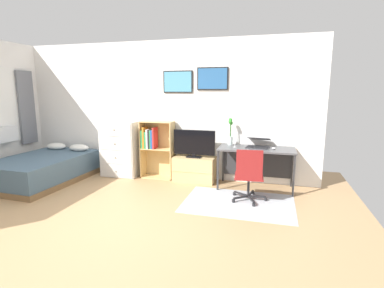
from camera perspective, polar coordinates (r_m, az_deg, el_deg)
ground_plane at (r=4.21m, az=-17.87°, el=-14.64°), size 7.20×7.20×0.00m
wall_back_with_posters at (r=6.00m, az=-5.65°, el=6.62°), size 6.12×0.09×2.70m
area_rug at (r=4.76m, az=8.99°, el=-11.21°), size 1.70×1.20×0.01m
bed at (r=6.41m, az=-26.79°, el=-4.26°), size 1.39×1.99×0.62m
dresser at (r=6.21m, az=-13.67°, el=-0.88°), size 0.74×0.46×1.13m
bookshelf at (r=5.94m, az=-7.24°, el=-0.25°), size 0.66×0.30×1.14m
tv_stand at (r=5.71m, az=0.46°, el=-4.90°), size 0.79×0.41×0.48m
television at (r=5.58m, az=0.41°, el=0.03°), size 0.81×0.16×0.53m
desk at (r=5.42m, az=12.37°, el=-1.97°), size 1.33×0.62×0.74m
office_chair at (r=4.70m, az=10.96°, el=-5.72°), size 0.57×0.58×0.86m
laptop at (r=5.41m, az=12.70°, el=0.14°), size 0.44×0.47×0.17m
computer_mouse at (r=5.27m, az=15.50°, el=-0.82°), size 0.06×0.10×0.03m
bamboo_vase at (r=5.50m, az=7.45°, el=2.27°), size 0.09×0.10×0.50m
wine_glass at (r=5.30m, az=8.31°, el=0.80°), size 0.07×0.07×0.18m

